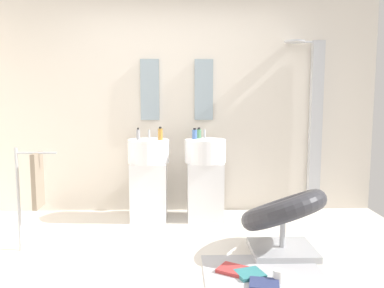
% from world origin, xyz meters
% --- Properties ---
extents(ground_plane, '(4.80, 3.60, 0.04)m').
position_xyz_m(ground_plane, '(0.00, 0.00, -0.02)').
color(ground_plane, silver).
extents(rear_partition, '(4.80, 0.10, 2.60)m').
position_xyz_m(rear_partition, '(0.00, 1.65, 1.30)').
color(rear_partition, beige).
rests_on(rear_partition, ground_plane).
extents(pedestal_sink_left, '(0.46, 0.46, 1.02)m').
position_xyz_m(pedestal_sink_left, '(-0.32, 1.25, 0.49)').
color(pedestal_sink_left, white).
rests_on(pedestal_sink_left, ground_plane).
extents(pedestal_sink_right, '(0.46, 0.46, 1.02)m').
position_xyz_m(pedestal_sink_right, '(0.32, 1.25, 0.49)').
color(pedestal_sink_right, white).
rests_on(pedestal_sink_right, ground_plane).
extents(vanity_mirror_left, '(0.22, 0.03, 0.72)m').
position_xyz_m(vanity_mirror_left, '(-0.32, 1.58, 1.48)').
color(vanity_mirror_left, '#8C9EA8').
extents(vanity_mirror_right, '(0.22, 0.03, 0.72)m').
position_xyz_m(vanity_mirror_right, '(0.32, 1.58, 1.48)').
color(vanity_mirror_right, '#8C9EA8').
extents(shower_column, '(0.49, 0.24, 2.05)m').
position_xyz_m(shower_column, '(1.65, 1.53, 1.08)').
color(shower_column, '#B7BABF').
rests_on(shower_column, ground_plane).
extents(lounge_chair, '(1.10, 1.10, 0.65)m').
position_xyz_m(lounge_chair, '(0.95, 0.20, 0.35)').
color(lounge_chair, '#B7BABF').
rests_on(lounge_chair, ground_plane).
extents(towel_rack, '(0.37, 0.22, 0.95)m').
position_xyz_m(towel_rack, '(-1.27, 0.34, 0.63)').
color(towel_rack, '#B7BABF').
rests_on(towel_rack, ground_plane).
extents(area_rug, '(0.95, 0.81, 0.01)m').
position_xyz_m(area_rug, '(0.69, -0.25, 0.01)').
color(area_rug, '#B2B2B7').
rests_on(area_rug, ground_plane).
extents(magazine_teal, '(0.25, 0.24, 0.03)m').
position_xyz_m(magazine_teal, '(0.58, -0.26, 0.02)').
color(magazine_teal, teal).
rests_on(magazine_teal, area_rug).
extents(magazine_red, '(0.30, 0.28, 0.03)m').
position_xyz_m(magazine_red, '(0.46, -0.18, 0.02)').
color(magazine_red, '#B73838').
rests_on(magazine_red, area_rug).
extents(magazine_navy, '(0.25, 0.22, 0.04)m').
position_xyz_m(magazine_navy, '(0.65, -0.44, 0.03)').
color(magazine_navy, navy).
rests_on(magazine_navy, area_rug).
extents(coffee_mug, '(0.08, 0.08, 0.09)m').
position_xyz_m(coffee_mug, '(0.77, -0.37, 0.06)').
color(coffee_mug, white).
rests_on(coffee_mug, area_rug).
extents(soap_bottle_grey, '(0.04, 0.04, 0.14)m').
position_xyz_m(soap_bottle_grey, '(-0.43, 1.22, 0.98)').
color(soap_bottle_grey, '#99999E').
rests_on(soap_bottle_grey, pedestal_sink_left).
extents(soap_bottle_green, '(0.06, 0.06, 0.12)m').
position_xyz_m(soap_bottle_green, '(0.26, 1.39, 0.97)').
color(soap_bottle_green, '#59996B').
rests_on(soap_bottle_green, pedestal_sink_right).
extents(soap_bottle_amber, '(0.05, 0.05, 0.15)m').
position_xyz_m(soap_bottle_amber, '(-0.18, 1.21, 0.98)').
color(soap_bottle_amber, '#C68C38').
rests_on(soap_bottle_amber, pedestal_sink_left).
extents(soap_bottle_blue, '(0.06, 0.06, 0.12)m').
position_xyz_m(soap_bottle_blue, '(0.20, 1.29, 0.97)').
color(soap_bottle_blue, '#4C72B7').
rests_on(soap_bottle_blue, pedestal_sink_right).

